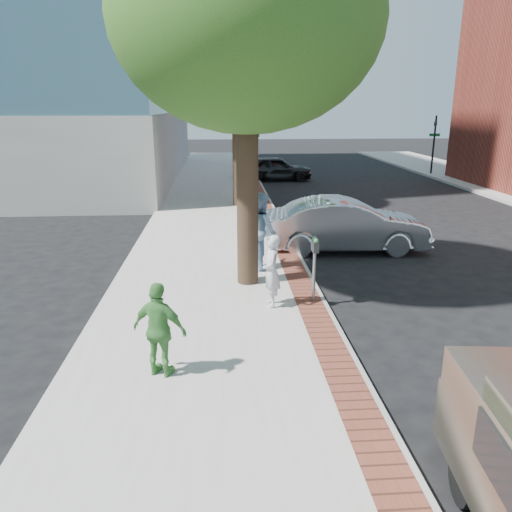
{
  "coord_description": "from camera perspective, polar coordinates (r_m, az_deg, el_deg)",
  "views": [
    {
      "loc": [
        -1.23,
        -9.88,
        4.38
      ],
      "look_at": [
        -0.49,
        0.64,
        1.2
      ],
      "focal_mm": 35.0,
      "sensor_mm": 36.0,
      "label": 1
    }
  ],
  "objects": [
    {
      "name": "signal_far",
      "position": [
        34.77,
        19.68,
        12.33
      ],
      "size": [
        0.7,
        0.15,
        3.8
      ],
      "color": "black",
      "rests_on": "ground"
    },
    {
      "name": "brick_strip",
      "position": [
        18.47,
        2.06,
        3.55
      ],
      "size": [
        0.6,
        60.0,
        0.01
      ],
      "primitive_type": "cube",
      "color": "brown",
      "rests_on": "sidewalk"
    },
    {
      "name": "office_base",
      "position": [
        34.06,
        -24.77,
        11.28
      ],
      "size": [
        18.2,
        22.2,
        4.0
      ],
      "primitive_type": "cube",
      "color": "gray",
      "rests_on": "ground"
    },
    {
      "name": "sedan_silver",
      "position": [
        15.79,
        10.24,
        3.49
      ],
      "size": [
        5.07,
        1.97,
        1.65
      ],
      "primitive_type": "imported",
      "rotation": [
        0.0,
        0.0,
        1.52
      ],
      "color": "#B4B5BB",
      "rests_on": "ground"
    },
    {
      "name": "sidewalk",
      "position": [
        18.39,
        -4.79,
        3.19
      ],
      "size": [
        5.0,
        60.0,
        0.15
      ],
      "primitive_type": "cube",
      "color": "#9E9991",
      "rests_on": "ground"
    },
    {
      "name": "person_officer",
      "position": [
        13.41,
        0.53,
        2.95
      ],
      "size": [
        1.13,
        1.23,
        2.05
      ],
      "primitive_type": "imported",
      "rotation": [
        0.0,
        0.0,
        2.01
      ],
      "color": "#7EA4C3",
      "rests_on": "sidewalk"
    },
    {
      "name": "tree_near",
      "position": [
        11.93,
        -1.08,
        25.43
      ],
      "size": [
        6.0,
        6.0,
        8.51
      ],
      "color": "black",
      "rests_on": "sidewalk"
    },
    {
      "name": "curb",
      "position": [
        18.53,
        3.13,
        3.32
      ],
      "size": [
        0.1,
        60.0,
        0.15
      ],
      "primitive_type": "cube",
      "color": "gray",
      "rests_on": "ground"
    },
    {
      "name": "person_green",
      "position": [
        8.21,
        -10.94,
        -8.3
      ],
      "size": [
        1.01,
        0.72,
        1.59
      ],
      "primitive_type": "imported",
      "rotation": [
        0.0,
        0.0,
        2.74
      ],
      "color": "#468B3F",
      "rests_on": "sidewalk"
    },
    {
      "name": "ground",
      "position": [
        10.87,
        2.81,
        -7.0
      ],
      "size": [
        120.0,
        120.0,
        0.0
      ],
      "primitive_type": "plane",
      "color": "black",
      "rests_on": "ground"
    },
    {
      "name": "signal_near",
      "position": [
        32.02,
        -0.24,
        12.97
      ],
      "size": [
        0.7,
        0.15,
        3.8
      ],
      "color": "black",
      "rests_on": "ground"
    },
    {
      "name": "parking_meter",
      "position": [
        11.1,
        6.73,
        0.04
      ],
      "size": [
        0.12,
        0.32,
        1.47
      ],
      "color": "gray",
      "rests_on": "sidewalk"
    },
    {
      "name": "person_gray",
      "position": [
        10.8,
        1.79,
        -1.75
      ],
      "size": [
        0.4,
        0.6,
        1.6
      ],
      "primitive_type": "imported",
      "rotation": [
        0.0,
        0.0,
        -1.61
      ],
      "color": "#BBBBC0",
      "rests_on": "sidewalk"
    },
    {
      "name": "tree_far",
      "position": [
        21.91,
        -2.27,
        19.17
      ],
      "size": [
        4.8,
        4.8,
        7.14
      ],
      "color": "black",
      "rests_on": "sidewalk"
    },
    {
      "name": "bg_car",
      "position": [
        30.77,
        2.28,
        9.98
      ],
      "size": [
        4.4,
        1.87,
        1.48
      ],
      "primitive_type": "imported",
      "rotation": [
        0.0,
        0.0,
        1.6
      ],
      "color": "black",
      "rests_on": "ground"
    }
  ]
}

